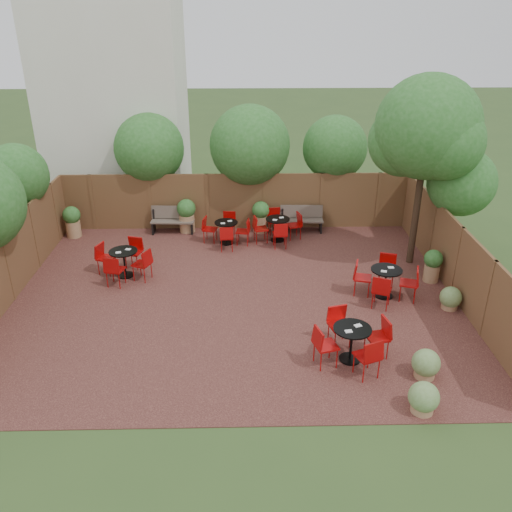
{
  "coord_description": "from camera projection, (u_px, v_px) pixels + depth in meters",
  "views": [
    {
      "loc": [
        0.29,
        -12.79,
        7.28
      ],
      "look_at": [
        0.6,
        0.5,
        1.0
      ],
      "focal_mm": 37.55,
      "sensor_mm": 36.0,
      "label": 1
    }
  ],
  "objects": [
    {
      "name": "courtyard_paving",
      "position": [
        235.0,
        297.0,
        14.66
      ],
      "size": [
        12.0,
        10.0,
        0.02
      ],
      "primitive_type": "cube",
      "color": "#3A1A17",
      "rests_on": "ground"
    },
    {
      "name": "park_bench_right",
      "position": [
        302.0,
        218.0,
        18.68
      ],
      "size": [
        1.49,
        0.52,
        0.91
      ],
      "rotation": [
        0.0,
        0.0,
        -0.03
      ],
      "color": "brown",
      "rests_on": "courtyard_paving"
    },
    {
      "name": "fence_right",
      "position": [
        457.0,
        262.0,
        14.36
      ],
      "size": [
        0.08,
        10.0,
        2.0
      ],
      "primitive_type": "cube",
      "color": "brown",
      "rests_on": "ground"
    },
    {
      "name": "courtyard_tree",
      "position": [
        427.0,
        133.0,
        14.89
      ],
      "size": [
        3.0,
        2.93,
        5.62
      ],
      "rotation": [
        0.0,
        0.0,
        0.23
      ],
      "color": "black",
      "rests_on": "courtyard_paving"
    },
    {
      "name": "neighbour_building",
      "position": [
        116.0,
        100.0,
        20.09
      ],
      "size": [
        5.0,
        4.0,
        8.0
      ],
      "primitive_type": "cube",
      "color": "silver",
      "rests_on": "ground"
    },
    {
      "name": "overhang_foliage",
      "position": [
        180.0,
        167.0,
        16.48
      ],
      "size": [
        15.36,
        10.48,
        2.79
      ],
      "color": "#265F1E",
      "rests_on": "ground"
    },
    {
      "name": "low_shrubs",
      "position": [
        434.0,
        352.0,
        11.78
      ],
      "size": [
        2.5,
        4.47,
        0.65
      ],
      "color": "#9F754F",
      "rests_on": "courtyard_paving"
    },
    {
      "name": "fence_back",
      "position": [
        236.0,
        201.0,
        18.75
      ],
      "size": [
        12.0,
        0.08,
        2.0
      ],
      "primitive_type": "cube",
      "color": "brown",
      "rests_on": "ground"
    },
    {
      "name": "planters",
      "position": [
        215.0,
        224.0,
        17.9
      ],
      "size": [
        11.78,
        4.48,
        1.18
      ],
      "color": "#9F754F",
      "rests_on": "courtyard_paving"
    },
    {
      "name": "bistro_tables",
      "position": [
        271.0,
        266.0,
        15.3
      ],
      "size": [
        9.03,
        8.44,
        0.96
      ],
      "color": "black",
      "rests_on": "courtyard_paving"
    },
    {
      "name": "ground",
      "position": [
        235.0,
        297.0,
        14.66
      ],
      "size": [
        80.0,
        80.0,
        0.0
      ],
      "primitive_type": "plane",
      "color": "#354F23",
      "rests_on": "ground"
    },
    {
      "name": "park_bench_left",
      "position": [
        173.0,
        219.0,
        18.58
      ],
      "size": [
        1.51,
        0.55,
        0.92
      ],
      "rotation": [
        0.0,
        0.0,
        -0.05
      ],
      "color": "brown",
      "rests_on": "courtyard_paving"
    },
    {
      "name": "fence_left",
      "position": [
        7.0,
        267.0,
        14.11
      ],
      "size": [
        0.08,
        10.0,
        2.0
      ],
      "primitive_type": "cube",
      "color": "brown",
      "rests_on": "ground"
    }
  ]
}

